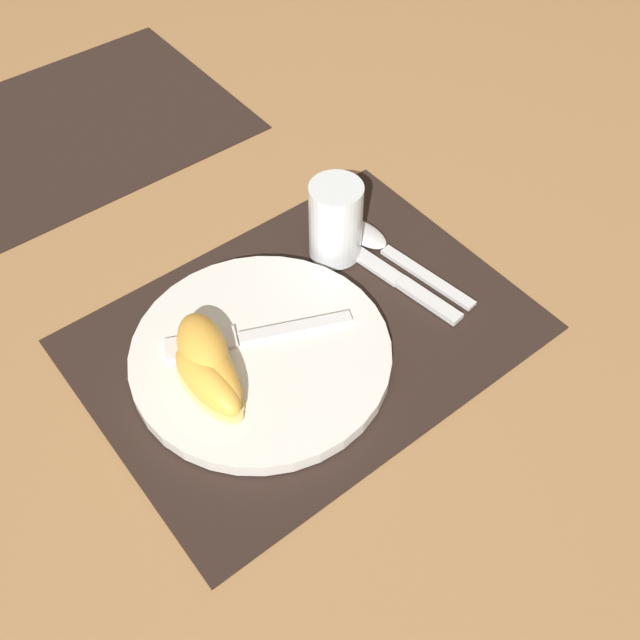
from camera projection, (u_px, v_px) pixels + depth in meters
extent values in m
plane|color=#A37547|center=(306.00, 335.00, 0.80)|extent=(3.00, 3.00, 0.00)
cube|color=black|center=(306.00, 334.00, 0.80)|extent=(0.46, 0.34, 0.00)
cube|color=black|center=(65.00, 131.00, 1.03)|extent=(0.46, 0.34, 0.00)
cylinder|color=white|center=(261.00, 355.00, 0.77)|extent=(0.27, 0.27, 0.02)
cylinder|color=silver|center=(336.00, 221.00, 0.84)|extent=(0.06, 0.06, 0.10)
cylinder|color=yellow|center=(335.00, 243.00, 0.87)|extent=(0.05, 0.05, 0.03)
cube|color=silver|center=(429.00, 300.00, 0.83)|extent=(0.03, 0.09, 0.01)
cube|color=silver|center=(358.00, 254.00, 0.87)|extent=(0.04, 0.13, 0.01)
cube|color=silver|center=(427.00, 277.00, 0.85)|extent=(0.03, 0.13, 0.01)
ellipsoid|color=silver|center=(364.00, 233.00, 0.89)|extent=(0.04, 0.07, 0.01)
cube|color=silver|center=(293.00, 325.00, 0.78)|extent=(0.12, 0.06, 0.00)
cube|color=silver|center=(201.00, 343.00, 0.77)|extent=(0.08, 0.05, 0.00)
ellipsoid|color=#F4DB84|center=(205.00, 359.00, 0.75)|extent=(0.08, 0.11, 0.01)
ellipsoid|color=#F9B242|center=(203.00, 349.00, 0.74)|extent=(0.07, 0.10, 0.04)
ellipsoid|color=#F4DB84|center=(212.00, 372.00, 0.74)|extent=(0.06, 0.13, 0.01)
ellipsoid|color=#F9B242|center=(210.00, 364.00, 0.73)|extent=(0.06, 0.13, 0.03)
ellipsoid|color=#F4DB84|center=(209.00, 389.00, 0.73)|extent=(0.04, 0.10, 0.01)
ellipsoid|color=#F9B242|center=(207.00, 381.00, 0.72)|extent=(0.04, 0.10, 0.04)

